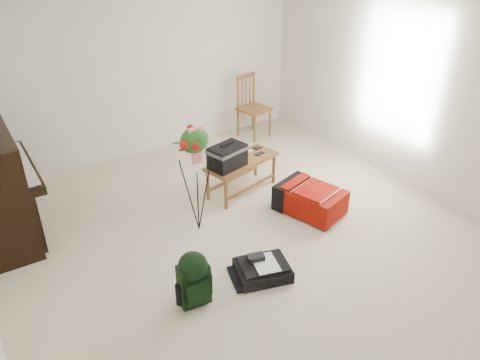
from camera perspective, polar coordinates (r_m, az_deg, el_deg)
floor at (r=5.19m, az=0.74°, el=-7.41°), size 5.00×5.50×0.01m
ceiling at (r=4.21m, az=0.97°, el=21.09°), size 5.00×5.50×0.01m
wall_back at (r=6.89m, az=-12.16°, el=13.00°), size 5.00×0.04×2.50m
wall_right at (r=6.21m, az=20.82°, el=9.99°), size 0.04×5.50×2.50m
bench at (r=5.76m, az=-1.25°, el=2.86°), size 1.06×0.63×0.77m
dining_chair at (r=7.55m, az=1.58°, el=8.88°), size 0.51×0.51×0.98m
red_suitcase at (r=5.68m, az=8.20°, el=-2.11°), size 0.71×0.89×0.33m
black_duffel at (r=4.69m, az=2.75°, el=-10.80°), size 0.60×0.53×0.21m
green_backpack at (r=4.28m, az=-5.67°, el=-11.61°), size 0.29×0.27×0.55m
flower_stand at (r=5.06m, az=-5.32°, el=-0.10°), size 0.44×0.44×1.29m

